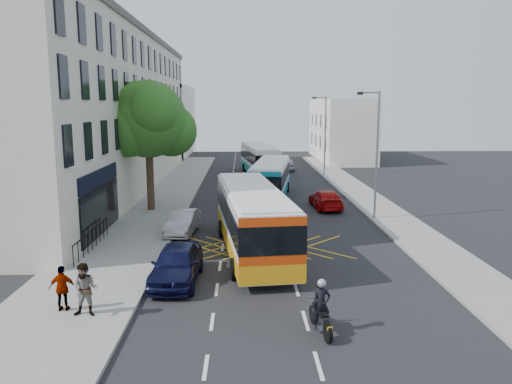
{
  "coord_description": "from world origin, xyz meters",
  "views": [
    {
      "loc": [
        -2.12,
        -19.04,
        7.3
      ],
      "look_at": [
        -1.36,
        10.1,
        2.2
      ],
      "focal_mm": 35.0,
      "sensor_mm": 36.0,
      "label": 1
    }
  ],
  "objects": [
    {
      "name": "distant_car_silver",
      "position": [
        2.69,
        36.77,
        0.71
      ],
      "size": [
        2.08,
        4.32,
        1.42
      ],
      "primitive_type": "imported",
      "rotation": [
        0.0,
        0.0,
        3.24
      ],
      "color": "#B6B7BE",
      "rests_on": "ground"
    },
    {
      "name": "bus_near",
      "position": [
        -1.66,
        5.12,
        1.72
      ],
      "size": [
        4.02,
        11.83,
        3.26
      ],
      "rotation": [
        0.0,
        0.0,
        0.12
      ],
      "color": "silver",
      "rests_on": "ground"
    },
    {
      "name": "motorbike",
      "position": [
        0.37,
        -3.93,
        0.86
      ],
      "size": [
        0.72,
        2.06,
        1.84
      ],
      "rotation": [
        0.0,
        0.0,
        0.17
      ],
      "color": "black",
      "rests_on": "ground"
    },
    {
      "name": "parked_car_silver",
      "position": [
        -5.6,
        8.85,
        0.67
      ],
      "size": [
        1.79,
        4.19,
        1.34
      ],
      "primitive_type": "imported",
      "rotation": [
        0.0,
        0.0,
        -0.09
      ],
      "color": "#ACAEB4",
      "rests_on": "ground"
    },
    {
      "name": "ground",
      "position": [
        0.0,
        0.0,
        0.0
      ],
      "size": [
        120.0,
        120.0,
        0.0
      ],
      "primitive_type": "plane",
      "color": "black",
      "rests_on": "ground"
    },
    {
      "name": "pavement_right",
      "position": [
        7.5,
        15.0,
        0.07
      ],
      "size": [
        3.0,
        70.0,
        0.15
      ],
      "primitive_type": "cube",
      "color": "gray",
      "rests_on": "ground"
    },
    {
      "name": "red_hatchback",
      "position": [
        3.78,
        15.75,
        0.66
      ],
      "size": [
        2.08,
        4.61,
        1.31
      ],
      "primitive_type": "imported",
      "rotation": [
        0.0,
        0.0,
        3.2
      ],
      "color": "#AB0709",
      "rests_on": "ground"
    },
    {
      "name": "terrace_far",
      "position": [
        -14.0,
        55.0,
        5.0
      ],
      "size": [
        8.0,
        20.0,
        10.0
      ],
      "primitive_type": "cube",
      "color": "silver",
      "rests_on": "ground"
    },
    {
      "name": "terrace_main",
      "position": [
        -14.0,
        24.49,
        6.76
      ],
      "size": [
        8.3,
        45.0,
        13.5
      ],
      "color": "beige",
      "rests_on": "ground"
    },
    {
      "name": "pavement_left",
      "position": [
        -8.5,
        15.0,
        0.07
      ],
      "size": [
        5.0,
        70.0,
        0.15
      ],
      "primitive_type": "cube",
      "color": "gray",
      "rests_on": "ground"
    },
    {
      "name": "railings",
      "position": [
        -9.7,
        5.3,
        0.72
      ],
      "size": [
        0.08,
        5.6,
        1.14
      ],
      "primitive_type": null,
      "color": "black",
      "rests_on": "pavement_left"
    },
    {
      "name": "pedestrian_far",
      "position": [
        -8.47,
        -2.24,
        0.96
      ],
      "size": [
        0.96,
        0.42,
        1.63
      ],
      "primitive_type": "imported",
      "rotation": [
        0.0,
        0.0,
        3.16
      ],
      "color": "gray",
      "rests_on": "pavement_left"
    },
    {
      "name": "bus_far",
      "position": [
        -0.38,
        33.21,
        1.64
      ],
      "size": [
        3.95,
        11.34,
        3.12
      ],
      "rotation": [
        0.0,
        0.0,
        0.13
      ],
      "color": "silver",
      "rests_on": "ground"
    },
    {
      "name": "street_tree",
      "position": [
        -8.51,
        14.97,
        6.29
      ],
      "size": [
        6.3,
        5.7,
        8.8
      ],
      "color": "#382619",
      "rests_on": "pavement_left"
    },
    {
      "name": "building_right",
      "position": [
        11.0,
        48.0,
        4.0
      ],
      "size": [
        6.0,
        18.0,
        8.0
      ],
      "primitive_type": "cube",
      "color": "silver",
      "rests_on": "ground"
    },
    {
      "name": "bus_mid",
      "position": [
        0.06,
        19.85,
        1.54
      ],
      "size": [
        3.9,
        10.68,
        2.93
      ],
      "rotation": [
        0.0,
        0.0,
        -0.15
      ],
      "color": "silver",
      "rests_on": "ground"
    },
    {
      "name": "pedestrian_near",
      "position": [
        -7.53,
        -2.72,
        1.08
      ],
      "size": [
        0.93,
        0.74,
        1.86
      ],
      "primitive_type": "imported",
      "rotation": [
        0.0,
        0.0,
        -0.04
      ],
      "color": "gray",
      "rests_on": "pavement_left"
    },
    {
      "name": "lamp_near",
      "position": [
        6.2,
        12.0,
        4.62
      ],
      "size": [
        1.45,
        0.15,
        8.0
      ],
      "color": "slate",
      "rests_on": "pavement_right"
    },
    {
      "name": "lamp_far",
      "position": [
        6.2,
        32.0,
        4.62
      ],
      "size": [
        1.45,
        0.15,
        8.0
      ],
      "color": "slate",
      "rests_on": "pavement_right"
    },
    {
      "name": "parked_car_blue",
      "position": [
        -4.9,
        0.92,
        0.79
      ],
      "size": [
        2.06,
        4.71,
        1.58
      ],
      "primitive_type": "imported",
      "rotation": [
        0.0,
        0.0,
        -0.04
      ],
      "color": "black",
      "rests_on": "ground"
    },
    {
      "name": "distant_car_grey",
      "position": [
        -0.31,
        41.67,
        0.64
      ],
      "size": [
        2.4,
        4.72,
        1.28
      ],
      "primitive_type": "imported",
      "rotation": [
        0.0,
        0.0,
        -0.06
      ],
      "color": "#3D3E45",
      "rests_on": "ground"
    }
  ]
}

